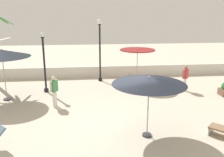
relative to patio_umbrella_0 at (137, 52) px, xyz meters
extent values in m
plane|color=beige|center=(-2.07, -6.42, -2.29)|extent=(56.00, 56.00, 0.00)
cube|color=silver|center=(-2.07, 2.34, -1.87)|extent=(25.20, 0.30, 0.84)
cylinder|color=#333338|center=(0.00, 0.00, -2.25)|extent=(0.43, 0.43, 0.08)
cylinder|color=#A5A5AD|center=(0.00, 0.00, -1.08)|extent=(0.05, 0.05, 2.43)
cylinder|color=maroon|center=(0.00, 0.00, 0.12)|extent=(2.34, 2.34, 0.06)
sphere|color=#99999E|center=(0.00, 0.00, 0.20)|extent=(0.08, 0.08, 0.08)
cylinder|color=#333338|center=(-7.98, -2.22, -2.25)|extent=(0.41, 0.41, 0.08)
cylinder|color=#A5A5AD|center=(-7.98, -2.22, -1.02)|extent=(0.05, 0.05, 2.53)
cone|color=black|center=(-7.98, -2.22, 0.39)|extent=(3.04, 3.04, 0.40)
sphere|color=#99999E|center=(-7.98, -2.22, 0.60)|extent=(0.08, 0.08, 0.08)
cylinder|color=#333338|center=(-1.06, -7.21, -2.25)|extent=(0.37, 0.37, 0.08)
cylinder|color=#A5A5AD|center=(-1.06, -7.21, -1.17)|extent=(0.05, 0.05, 2.25)
cone|color=black|center=(-1.06, -7.21, 0.04)|extent=(2.88, 2.88, 0.26)
sphere|color=#99999E|center=(-1.06, -7.21, 0.19)|extent=(0.08, 0.08, 0.08)
ellipsoid|color=#368A38|center=(-8.45, 0.55, 2.07)|extent=(1.11, 0.26, 0.68)
ellipsoid|color=#368A38|center=(-8.78, 1.06, 2.07)|extent=(0.68, 1.07, 0.68)
cylinder|color=black|center=(-2.44, 1.22, -2.19)|extent=(0.28, 0.28, 0.20)
cylinder|color=black|center=(-2.44, 1.22, -0.28)|extent=(0.12, 0.12, 4.02)
cylinder|color=black|center=(-2.44, 1.22, 1.73)|extent=(0.22, 0.22, 0.06)
sphere|color=white|center=(-2.44, 1.22, 1.90)|extent=(0.34, 0.34, 0.34)
cylinder|color=black|center=(-5.97, -0.95, -2.19)|extent=(0.28, 0.28, 0.20)
cylinder|color=black|center=(-5.97, -0.95, -0.59)|extent=(0.12, 0.12, 3.39)
cylinder|color=black|center=(-5.97, -0.95, 1.10)|extent=(0.22, 0.22, 0.06)
sphere|color=white|center=(-5.97, -0.95, 1.24)|extent=(0.28, 0.28, 0.28)
cube|color=#B7B7BC|center=(1.62, -7.28, -2.12)|extent=(0.42, 0.41, 0.35)
cylinder|color=silver|center=(2.68, -1.75, -1.88)|extent=(0.12, 0.12, 0.82)
cylinder|color=silver|center=(2.79, -1.64, -1.88)|extent=(0.12, 0.12, 0.82)
cube|color=#D8333F|center=(2.73, -1.70, -1.18)|extent=(0.43, 0.42, 0.58)
sphere|color=#936B4C|center=(2.73, -1.70, -0.78)|extent=(0.22, 0.22, 0.22)
cylinder|color=#936B4C|center=(2.56, -1.86, -1.15)|extent=(0.08, 0.08, 0.52)
cylinder|color=#936B4C|center=(2.91, -1.53, -1.15)|extent=(0.08, 0.08, 0.52)
cylinder|color=silver|center=(-5.18, -3.59, -1.87)|extent=(0.12, 0.12, 0.84)
cylinder|color=silver|center=(-5.09, -3.46, -1.87)|extent=(0.12, 0.12, 0.84)
cube|color=#3F8C59|center=(-5.13, -3.52, -1.16)|extent=(0.40, 0.43, 0.59)
sphere|color=beige|center=(-5.13, -3.52, -0.75)|extent=(0.23, 0.23, 0.23)
cylinder|color=beige|center=(-5.26, -3.73, -1.13)|extent=(0.08, 0.08, 0.53)
cylinder|color=beige|center=(-5.00, -3.32, -1.13)|extent=(0.08, 0.08, 0.53)
cube|color=silver|center=(-6.62, -6.01, 1.54)|extent=(0.48, 0.63, 0.10)
camera|label=1|loc=(-3.43, -16.06, 2.60)|focal=39.54mm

